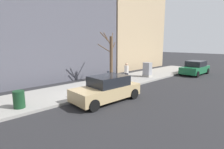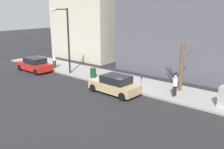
{
  "view_description": "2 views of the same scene",
  "coord_description": "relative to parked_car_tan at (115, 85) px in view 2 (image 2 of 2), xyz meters",
  "views": [
    {
      "loc": [
        -8.58,
        6.68,
        3.42
      ],
      "look_at": [
        0.39,
        -2.02,
        1.2
      ],
      "focal_mm": 28.0,
      "sensor_mm": 36.0,
      "label": 1
    },
    {
      "loc": [
        -15.81,
        -12.25,
        6.73
      ],
      "look_at": [
        -0.11,
        0.9,
        1.2
      ],
      "focal_mm": 40.0,
      "sensor_mm": 36.0,
      "label": 2
    }
  ],
  "objects": [
    {
      "name": "ground_plane",
      "position": [
        1.07,
        0.18,
        -0.74
      ],
      "size": [
        120.0,
        120.0,
        0.0
      ],
      "primitive_type": "plane",
      "color": "#232326"
    },
    {
      "name": "sidewalk",
      "position": [
        3.07,
        0.18,
        -0.66
      ],
      "size": [
        4.0,
        36.0,
        0.15
      ],
      "primitive_type": "cube",
      "color": "gray",
      "rests_on": "ground"
    },
    {
      "name": "parked_car_tan",
      "position": [
        0.0,
        0.0,
        0.0
      ],
      "size": [
        2.04,
        4.25,
        1.52
      ],
      "rotation": [
        0.0,
        0.0,
        -0.03
      ],
      "color": "tan",
      "rests_on": "ground"
    },
    {
      "name": "parked_car_red",
      "position": [
        0.03,
        11.25,
        0.0
      ],
      "size": [
        1.94,
        4.21,
        1.52
      ],
      "rotation": [
        0.0,
        0.0,
        -0.0
      ],
      "color": "red",
      "rests_on": "ground"
    },
    {
      "name": "parking_meter",
      "position": [
        1.52,
        -1.53,
        0.24
      ],
      "size": [
        0.14,
        0.1,
        1.35
      ],
      "color": "slate",
      "rests_on": "sidewalk"
    },
    {
      "name": "utility_box",
      "position": [
        2.37,
        -7.63,
        0.11
      ],
      "size": [
        0.83,
        0.6,
        1.43
      ],
      "color": "#A8A399",
      "rests_on": "sidewalk"
    },
    {
      "name": "streetlamp",
      "position": [
        1.35,
        7.32,
        3.28
      ],
      "size": [
        1.97,
        0.32,
        6.5
      ],
      "color": "black",
      "rests_on": "sidewalk"
    },
    {
      "name": "bare_tree",
      "position": [
        3.69,
        -3.87,
        1.54
      ],
      "size": [
        0.7,
        1.87,
        4.25
      ],
      "color": "brown",
      "rests_on": "sidewalk"
    },
    {
      "name": "trash_bin",
      "position": [
        1.97,
        4.31,
        -0.14
      ],
      "size": [
        0.56,
        0.56,
        0.9
      ],
      "primitive_type": "cylinder",
      "color": "#14381E",
      "rests_on": "sidewalk"
    },
    {
      "name": "pedestrian_near_meter",
      "position": [
        2.11,
        -4.18,
        0.35
      ],
      "size": [
        0.39,
        0.36,
        1.66
      ],
      "rotation": [
        0.0,
        0.0,
        2.92
      ],
      "color": "#1E1E2D",
      "rests_on": "sidewalk"
    },
    {
      "name": "pedestrian_midblock",
      "position": [
        2.04,
        10.42,
        0.35
      ],
      "size": [
        0.4,
        0.36,
        1.66
      ],
      "rotation": [
        0.0,
        0.0,
        6.28
      ],
      "color": "#1E1E2D",
      "rests_on": "sidewalk"
    }
  ]
}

